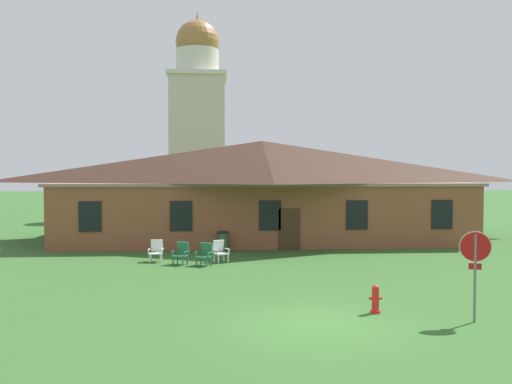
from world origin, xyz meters
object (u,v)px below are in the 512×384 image
object	(u,v)px
stop_sign	(475,258)
trash_bin	(223,242)
lawn_chair_near_door	(181,253)
lawn_chair_by_porch	(156,250)
fire_hydrant	(375,300)
lawn_chair_middle	(220,251)
lawn_chair_left_end	(205,254)

from	to	relation	value
stop_sign	trash_bin	bearing A→B (deg)	116.40
lawn_chair_near_door	trash_bin	distance (m)	4.05
lawn_chair_by_porch	lawn_chair_near_door	distance (m)	1.40
trash_bin	lawn_chair_near_door	bearing A→B (deg)	-116.27
lawn_chair_near_door	lawn_chair_by_porch	bearing A→B (deg)	145.98
lawn_chair_by_porch	trash_bin	bearing A→B (deg)	44.01
stop_sign	fire_hydrant	size ratio (longest dim) A/B	3.04
lawn_chair_middle	stop_sign	bearing A→B (deg)	-56.21
lawn_chair_near_door	trash_bin	world-z (taller)	trash_bin
fire_hydrant	trash_bin	bearing A→B (deg)	109.20
lawn_chair_left_end	lawn_chair_near_door	bearing A→B (deg)	161.12
lawn_chair_by_porch	lawn_chair_left_end	world-z (taller)	same
lawn_chair_by_porch	lawn_chair_near_door	bearing A→B (deg)	-34.02
lawn_chair_left_end	fire_hydrant	bearing A→B (deg)	-58.22
lawn_chair_middle	trash_bin	bearing A→B (deg)	87.23
fire_hydrant	lawn_chair_middle	bearing A→B (deg)	116.09
lawn_chair_near_door	lawn_chair_left_end	size ratio (longest dim) A/B	1.00
lawn_chair_middle	fire_hydrant	distance (m)	9.83
lawn_chair_near_door	trash_bin	bearing A→B (deg)	63.73
lawn_chair_left_end	trash_bin	xyz separation A→B (m)	(0.79, 3.97, -0.00)
fire_hydrant	stop_sign	bearing A→B (deg)	-25.30
fire_hydrant	trash_bin	world-z (taller)	trash_bin
lawn_chair_left_end	fire_hydrant	size ratio (longest dim) A/B	1.21
lawn_chair_near_door	lawn_chair_left_end	world-z (taller)	same
lawn_chair_near_door	fire_hydrant	distance (m)	10.26
lawn_chair_near_door	fire_hydrant	world-z (taller)	lawn_chair_near_door
lawn_chair_by_porch	lawn_chair_middle	size ratio (longest dim) A/B	1.00
fire_hydrant	lawn_chair_left_end	bearing A→B (deg)	121.78
lawn_chair_near_door	fire_hydrant	bearing A→B (deg)	-54.47
stop_sign	trash_bin	world-z (taller)	stop_sign
lawn_chair_near_door	lawn_chair_middle	size ratio (longest dim) A/B	1.00
lawn_chair_near_door	lawn_chair_middle	xyz separation A→B (m)	(1.64, 0.48, 0.00)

